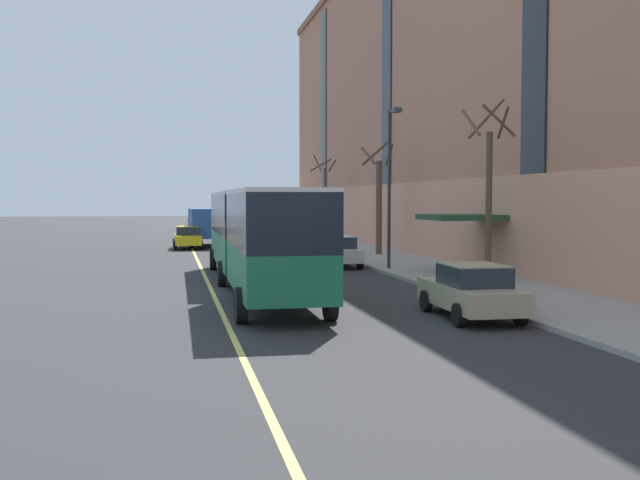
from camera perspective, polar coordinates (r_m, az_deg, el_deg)
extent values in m
plane|color=#303033|center=(28.04, -5.77, -3.83)|extent=(260.00, 260.00, 0.00)
cube|color=#9E9B93|center=(33.09, 9.77, -2.67)|extent=(4.82, 160.00, 0.15)
cube|color=tan|center=(31.17, 15.81, 0.82)|extent=(0.14, 110.00, 4.40)
cube|color=#234C2D|center=(33.72, 10.77, 1.72)|extent=(3.20, 3.40, 0.24)
cube|color=#1E232B|center=(51.18, 5.11, 13.17)|extent=(0.10, 2.00, 17.05)
cube|color=#1E232B|center=(70.98, 0.30, 10.35)|extent=(0.10, 2.00, 17.05)
cube|color=#1E704C|center=(32.60, -5.66, -0.60)|extent=(2.58, 10.85, 1.33)
cube|color=black|center=(32.54, -5.67, 1.99)|extent=(2.59, 10.85, 1.62)
cube|color=white|center=(32.54, -5.68, 3.53)|extent=(2.61, 10.85, 0.12)
cube|color=#19232D|center=(37.97, -6.41, 1.90)|extent=(2.28, 0.10, 1.22)
cube|color=orange|center=(37.97, -6.42, 3.10)|extent=(1.74, 0.08, 0.28)
cube|color=black|center=(38.07, -6.40, -0.92)|extent=(2.43, 0.14, 0.24)
cube|color=white|center=(38.00, -7.71, -0.56)|extent=(0.28, 0.06, 0.18)
cube|color=white|center=(38.13, -5.10, -0.53)|extent=(0.28, 0.06, 0.18)
cylinder|color=#595651|center=(26.68, -4.52, 0.34)|extent=(2.37, 1.02, 2.36)
cube|color=#1E704C|center=(22.59, -3.34, -2.22)|extent=(2.55, 7.40, 1.33)
cube|color=black|center=(22.50, -3.35, 1.52)|extent=(2.56, 7.40, 1.62)
cube|color=white|center=(22.49, -3.36, 3.74)|extent=(2.57, 7.40, 0.12)
cylinder|color=black|center=(36.35, -8.14, -1.47)|extent=(0.31, 1.00, 1.00)
cylinder|color=black|center=(36.54, -4.25, -1.43)|extent=(0.31, 1.00, 1.00)
cylinder|color=black|center=(29.34, -7.49, -2.55)|extent=(0.31, 1.00, 1.00)
cylinder|color=black|center=(29.59, -2.69, -2.48)|extent=(0.31, 1.00, 1.00)
cylinder|color=black|center=(20.54, -6.03, -4.96)|extent=(0.31, 1.00, 1.00)
cylinder|color=black|center=(20.89, 0.79, -4.81)|extent=(0.31, 1.00, 1.00)
cube|color=#BCAD89|center=(21.79, 11.40, -4.17)|extent=(1.90, 4.56, 0.64)
cube|color=#232D38|center=(21.51, 11.64, -2.66)|extent=(1.62, 2.07, 0.56)
cube|color=#BCAD89|center=(21.48, 11.65, -1.87)|extent=(1.58, 1.98, 0.04)
cylinder|color=black|center=(22.85, 8.09, -4.62)|extent=(0.24, 0.65, 0.64)
cylinder|color=black|center=(23.44, 12.14, -4.46)|extent=(0.24, 0.65, 0.64)
cylinder|color=black|center=(20.23, 10.53, -5.64)|extent=(0.24, 0.65, 0.64)
cylinder|color=black|center=(20.89, 15.02, -5.42)|extent=(0.24, 0.65, 0.64)
cube|color=navy|center=(45.04, -0.92, -0.39)|extent=(1.91, 4.45, 0.64)
cube|color=#232D38|center=(44.79, -0.86, 0.36)|extent=(1.65, 2.02, 0.56)
cube|color=navy|center=(44.78, -0.86, 0.75)|extent=(1.61, 1.93, 0.04)
cylinder|color=black|center=(46.24, -2.35, -0.70)|extent=(0.23, 0.64, 0.64)
cylinder|color=black|center=(46.58, -0.16, -0.67)|extent=(0.23, 0.64, 0.64)
cylinder|color=black|center=(43.54, -1.73, -0.93)|extent=(0.23, 0.64, 0.64)
cylinder|color=black|center=(43.91, 0.59, -0.89)|extent=(0.23, 0.64, 0.64)
cube|color=silver|center=(37.48, 1.20, -1.09)|extent=(1.93, 4.29, 0.64)
cube|color=#232D38|center=(37.24, 1.28, -0.19)|extent=(1.65, 1.95, 0.56)
cube|color=silver|center=(37.22, 1.28, 0.27)|extent=(1.61, 1.87, 0.04)
cylinder|color=black|center=(38.58, -0.56, -1.45)|extent=(0.24, 0.65, 0.64)
cylinder|color=black|center=(39.00, 1.99, -1.40)|extent=(0.24, 0.65, 0.64)
cylinder|color=black|center=(36.02, 0.34, -1.77)|extent=(0.24, 0.65, 0.64)
cylinder|color=black|center=(36.47, 3.06, -1.71)|extent=(0.24, 0.65, 0.64)
cube|color=#4C4C51|center=(53.48, -2.53, 0.16)|extent=(1.80, 4.62, 0.64)
cube|color=#232D38|center=(53.23, -2.49, 0.79)|extent=(1.55, 2.09, 0.56)
cube|color=#4C4C51|center=(53.22, -2.49, 1.12)|extent=(1.51, 2.00, 0.04)
cylinder|color=black|center=(54.77, -3.65, -0.11)|extent=(0.23, 0.64, 0.64)
cylinder|color=black|center=(55.05, -1.91, -0.09)|extent=(0.23, 0.64, 0.64)
cylinder|color=black|center=(51.96, -3.18, -0.28)|extent=(0.23, 0.64, 0.64)
cylinder|color=black|center=(52.25, -1.35, -0.26)|extent=(0.23, 0.64, 0.64)
cube|color=#285199|center=(53.66, -8.69, 1.29)|extent=(2.33, 5.01, 2.04)
cube|color=#285199|center=(57.19, -8.95, 0.93)|extent=(2.13, 1.75, 1.60)
cube|color=#1E2833|center=(58.06, -9.01, 1.21)|extent=(1.87, 0.13, 0.80)
cylinder|color=black|center=(57.17, -9.99, 0.08)|extent=(0.28, 0.85, 0.84)
cylinder|color=black|center=(57.31, -7.90, 0.11)|extent=(0.28, 0.85, 0.84)
cylinder|color=black|center=(53.02, -9.76, -0.15)|extent=(0.28, 0.85, 0.84)
cylinder|color=black|center=(53.17, -7.51, -0.12)|extent=(0.28, 0.85, 0.84)
cube|color=yellow|center=(52.09, -10.06, 0.04)|extent=(1.80, 4.23, 0.64)
cube|color=#232D38|center=(51.86, -10.06, 0.69)|extent=(1.55, 1.92, 0.56)
cube|color=yellow|center=(51.85, -10.06, 1.02)|extent=(1.51, 1.83, 0.04)
cylinder|color=black|center=(53.38, -11.02, -0.24)|extent=(0.23, 0.64, 0.64)
cylinder|color=black|center=(53.45, -9.22, -0.22)|extent=(0.23, 0.64, 0.64)
cylinder|color=black|center=(50.78, -10.95, -0.41)|extent=(0.23, 0.64, 0.64)
cylinder|color=black|center=(50.86, -9.05, -0.39)|extent=(0.23, 0.64, 0.64)
cylinder|color=brown|center=(29.68, 12.73, 2.43)|extent=(0.24, 0.24, 5.84)
cylinder|color=brown|center=(30.00, 13.77, 8.65)|extent=(0.22, 1.14, 1.16)
cylinder|color=brown|center=(30.52, 12.54, 8.99)|extent=(1.44, 0.41, 1.59)
cylinder|color=brown|center=(29.50, 11.44, 8.78)|extent=(0.16, 1.62, 1.17)
cylinder|color=brown|center=(29.24, 13.48, 8.84)|extent=(1.44, 0.25, 1.21)
cylinder|color=brown|center=(44.27, 4.51, 2.47)|extent=(0.36, 0.36, 5.50)
cylinder|color=brown|center=(44.51, 5.30, 6.47)|extent=(0.18, 1.35, 1.23)
cylinder|color=brown|center=(45.10, 4.22, 6.59)|extent=(1.67, 0.22, 1.48)
cylinder|color=brown|center=(43.98, 3.70, 6.43)|extent=(0.55, 1.55, 1.10)
cylinder|color=brown|center=(59.32, 0.41, 2.74)|extent=(0.28, 0.28, 5.71)
cylinder|color=brown|center=(59.66, 0.94, 5.70)|extent=(0.46, 1.29, 0.95)
cylinder|color=brown|center=(60.21, 0.06, 5.74)|extent=(1.85, 0.51, 1.09)
cylinder|color=brown|center=(59.12, -0.20, 5.89)|extent=(0.40, 1.43, 1.30)
cylinder|color=#2D2D30|center=(35.21, 5.29, 3.86)|extent=(0.16, 0.16, 7.40)
cylinder|color=#2D2D30|center=(34.91, 5.58, 9.79)|extent=(0.10, 1.10, 0.10)
cube|color=#3D3D3F|center=(34.39, 5.85, 9.81)|extent=(0.36, 0.60, 0.20)
cylinder|color=red|center=(51.67, -0.21, -0.18)|extent=(0.24, 0.24, 0.55)
sphere|color=silver|center=(51.65, -0.21, 0.20)|extent=(0.20, 0.20, 0.20)
cylinder|color=silver|center=(51.64, -0.39, -0.12)|extent=(0.10, 0.09, 0.09)
cylinder|color=silver|center=(51.70, -0.04, -0.12)|extent=(0.10, 0.09, 0.09)
cube|color=#E0D66B|center=(30.92, -8.55, -3.20)|extent=(0.16, 140.00, 0.01)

